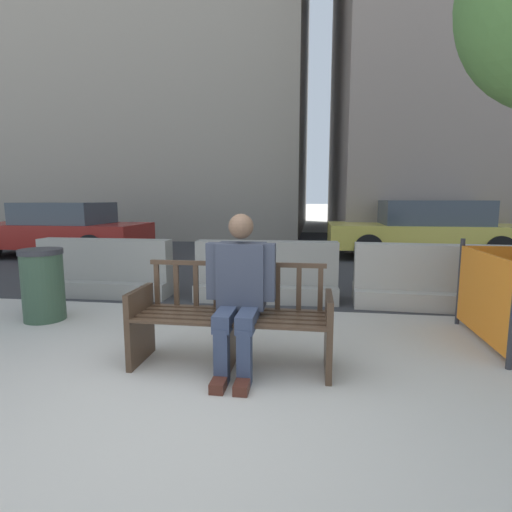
# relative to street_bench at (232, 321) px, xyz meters

# --- Properties ---
(ground_plane) EXTENTS (200.00, 200.00, 0.00)m
(ground_plane) POSITION_rel_street_bench_xyz_m (-0.28, -0.89, -0.40)
(ground_plane) COLOR #B7B2A8
(street_asphalt) EXTENTS (120.00, 12.00, 0.01)m
(street_asphalt) POSITION_rel_street_bench_xyz_m (-0.28, 7.81, -0.39)
(street_asphalt) COLOR #333335
(street_asphalt) RESTS_ON ground
(street_bench) EXTENTS (1.69, 0.54, 0.88)m
(street_bench) POSITION_rel_street_bench_xyz_m (0.00, 0.00, 0.00)
(street_bench) COLOR #473323
(street_bench) RESTS_ON ground
(seated_person) EXTENTS (0.58, 0.72, 1.31)m
(seated_person) POSITION_rel_street_bench_xyz_m (0.08, -0.06, 0.29)
(seated_person) COLOR #383D4C
(seated_person) RESTS_ON ground
(jersey_barrier_centre) EXTENTS (2.02, 0.76, 0.84)m
(jersey_barrier_centre) POSITION_rel_street_bench_xyz_m (0.03, 2.32, -0.06)
(jersey_barrier_centre) COLOR gray
(jersey_barrier_centre) RESTS_ON ground
(jersey_barrier_left) EXTENTS (2.00, 0.69, 0.84)m
(jersey_barrier_left) POSITION_rel_street_bench_xyz_m (-2.39, 2.26, -0.06)
(jersey_barrier_left) COLOR gray
(jersey_barrier_left) RESTS_ON ground
(jersey_barrier_right) EXTENTS (2.03, 0.78, 0.84)m
(jersey_barrier_right) POSITION_rel_street_bench_xyz_m (2.25, 2.22, -0.06)
(jersey_barrier_right) COLOR #ADA89E
(jersey_barrier_right) RESTS_ON ground
(car_taxi_near) EXTENTS (4.47, 2.02, 1.39)m
(car_taxi_near) POSITION_rel_street_bench_xyz_m (3.36, 6.89, 0.30)
(car_taxi_near) COLOR #DBC64C
(car_taxi_near) RESTS_ON ground
(car_sedan_far) EXTENTS (4.24, 1.89, 1.34)m
(car_sedan_far) POSITION_rel_street_bench_xyz_m (-5.52, 5.86, 0.27)
(car_sedan_far) COLOR maroon
(car_sedan_far) RESTS_ON ground
(trash_bin) EXTENTS (0.49, 0.49, 0.85)m
(trash_bin) POSITION_rel_street_bench_xyz_m (-2.48, 0.97, 0.03)
(trash_bin) COLOR #334C38
(trash_bin) RESTS_ON ground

